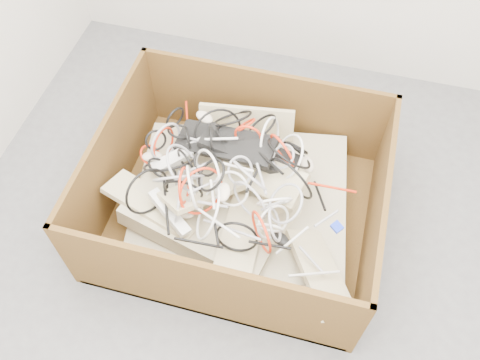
% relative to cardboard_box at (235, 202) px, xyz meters
% --- Properties ---
extents(ground, '(3.00, 3.00, 0.00)m').
position_rel_cardboard_box_xyz_m(ground, '(0.14, -0.26, -0.13)').
color(ground, '#4F4E51').
rests_on(ground, ground).
extents(room_shell, '(3.04, 3.04, 2.50)m').
position_rel_cardboard_box_xyz_m(room_shell, '(0.14, -0.26, 1.12)').
color(room_shell, beige).
rests_on(room_shell, ground).
extents(cardboard_box, '(1.30, 1.08, 0.53)m').
position_rel_cardboard_box_xyz_m(cardboard_box, '(0.00, 0.00, 0.00)').
color(cardboard_box, '#3A230E').
rests_on(cardboard_box, ground).
extents(keyboard_pile, '(1.25, 0.98, 0.37)m').
position_rel_cardboard_box_xyz_m(keyboard_pile, '(0.02, 0.02, 0.15)').
color(keyboard_pile, '#CCB68F').
rests_on(keyboard_pile, cardboard_box).
extents(mice_scatter, '(0.82, 0.58, 0.19)m').
position_rel_cardboard_box_xyz_m(mice_scatter, '(-0.04, -0.02, 0.22)').
color(mice_scatter, beige).
rests_on(mice_scatter, keyboard_pile).
extents(power_strip_left, '(0.28, 0.24, 0.13)m').
position_rel_cardboard_box_xyz_m(power_strip_left, '(-0.27, 0.06, 0.22)').
color(power_strip_left, silver).
rests_on(power_strip_left, keyboard_pile).
extents(power_strip_right, '(0.24, 0.19, 0.08)m').
position_rel_cardboard_box_xyz_m(power_strip_right, '(-0.23, -0.24, 0.19)').
color(power_strip_right, silver).
rests_on(power_strip_right, keyboard_pile).
extents(vga_plug, '(0.06, 0.06, 0.03)m').
position_rel_cardboard_box_xyz_m(vga_plug, '(0.49, -0.15, 0.23)').
color(vga_plug, '#0C25C1').
rests_on(vga_plug, keyboard_pile).
extents(cable_tangle, '(1.06, 0.84, 0.40)m').
position_rel_cardboard_box_xyz_m(cable_tangle, '(-0.05, -0.03, 0.27)').
color(cable_tangle, silver).
rests_on(cable_tangle, keyboard_pile).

